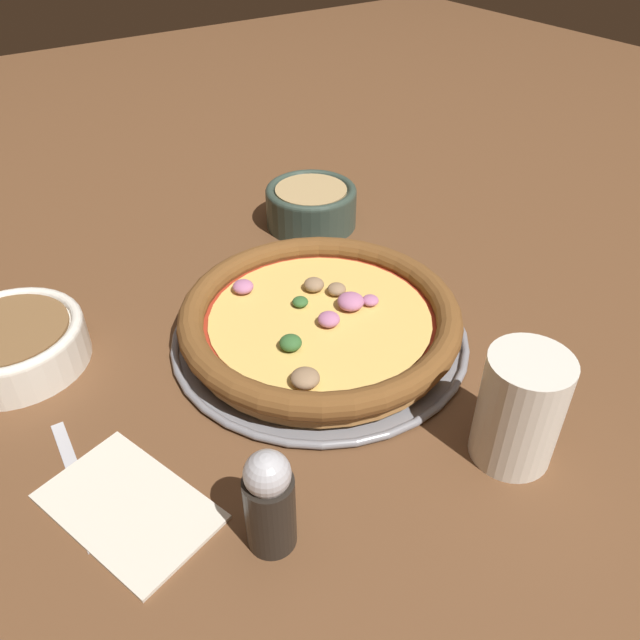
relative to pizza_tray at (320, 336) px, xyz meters
name	(u,v)px	position (x,y,z in m)	size (l,w,h in m)	color
ground_plane	(320,339)	(0.00, 0.00, 0.00)	(3.00, 3.00, 0.00)	brown
pizza_tray	(320,336)	(0.00, 0.00, 0.00)	(0.35, 0.35, 0.01)	gray
pizza	(320,318)	(0.00, 0.00, 0.03)	(0.32, 0.32, 0.04)	#BC7F42
bowl_near	(311,204)	(-0.24, 0.15, 0.03)	(0.14, 0.14, 0.06)	#334238
bowl_far	(12,343)	(-0.16, -0.30, 0.02)	(0.16, 0.16, 0.05)	silver
drinking_cup	(520,409)	(0.24, 0.05, 0.05)	(0.08, 0.08, 0.12)	silver
napkin	(128,505)	(0.10, -0.27, 0.00)	(0.18, 0.14, 0.01)	beige
fork	(80,488)	(0.05, -0.30, 0.00)	(0.16, 0.03, 0.00)	#B7B7BC
pepper_shaker	(269,501)	(0.20, -0.18, 0.05)	(0.04, 0.04, 0.10)	black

